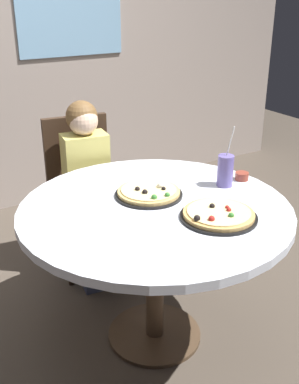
# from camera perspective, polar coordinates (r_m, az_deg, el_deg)

# --- Properties ---
(ground_plane) EXTENTS (8.00, 8.00, 0.00)m
(ground_plane) POSITION_cam_1_polar(r_m,az_deg,el_deg) (2.55, 0.61, -17.06)
(ground_plane) COLOR #4C4238
(wall_with_window) EXTENTS (5.20, 0.14, 2.90)m
(wall_with_window) POSITION_cam_1_polar(r_m,az_deg,el_deg) (3.78, -16.46, 19.59)
(wall_with_window) COLOR #A8998E
(wall_with_window) RESTS_ON ground_plane
(dining_table) EXTENTS (1.26, 1.26, 0.75)m
(dining_table) POSITION_cam_1_polar(r_m,az_deg,el_deg) (2.18, 0.68, -3.90)
(dining_table) COLOR silver
(dining_table) RESTS_ON ground_plane
(chair_wooden) EXTENTS (0.45, 0.45, 0.95)m
(chair_wooden) POSITION_cam_1_polar(r_m,az_deg,el_deg) (2.96, -8.24, 0.86)
(chair_wooden) COLOR #382619
(chair_wooden) RESTS_ON ground_plane
(diner_child) EXTENTS (0.30, 0.43, 1.08)m
(diner_child) POSITION_cam_1_polar(r_m,az_deg,el_deg) (2.81, -7.13, -1.33)
(diner_child) COLOR #3F4766
(diner_child) RESTS_ON ground_plane
(pizza_veggie) EXTENTS (0.34, 0.34, 0.05)m
(pizza_veggie) POSITION_cam_1_polar(r_m,az_deg,el_deg) (2.04, 8.43, -2.77)
(pizza_veggie) COLOR black
(pizza_veggie) RESTS_ON dining_table
(pizza_cheese) EXTENTS (0.33, 0.33, 0.05)m
(pizza_cheese) POSITION_cam_1_polar(r_m,az_deg,el_deg) (2.23, -0.07, -0.07)
(pizza_cheese) COLOR black
(pizza_cheese) RESTS_ON dining_table
(soda_cup) EXTENTS (0.08, 0.08, 0.31)m
(soda_cup) POSITION_cam_1_polar(r_m,az_deg,el_deg) (2.36, 9.24, 2.61)
(soda_cup) COLOR #6659A5
(soda_cup) RESTS_ON dining_table
(sauce_bowl) EXTENTS (0.07, 0.07, 0.04)m
(sauce_bowl) POSITION_cam_1_polar(r_m,az_deg,el_deg) (2.47, 11.21, 1.91)
(sauce_bowl) COLOR brown
(sauce_bowl) RESTS_ON dining_table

